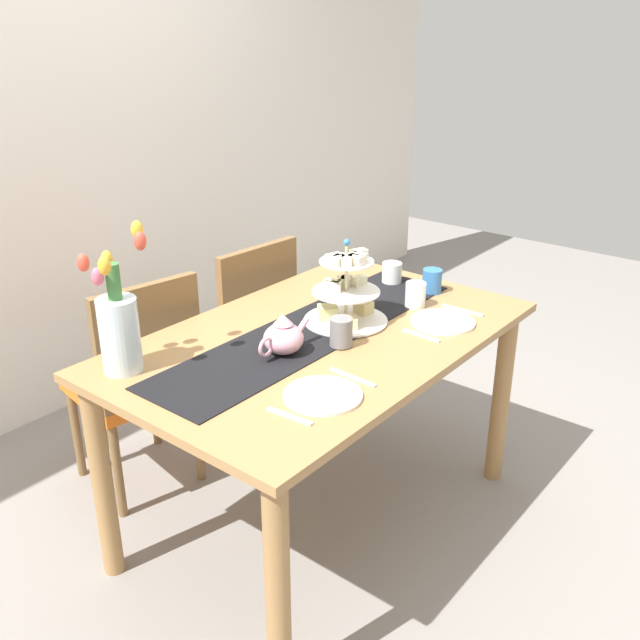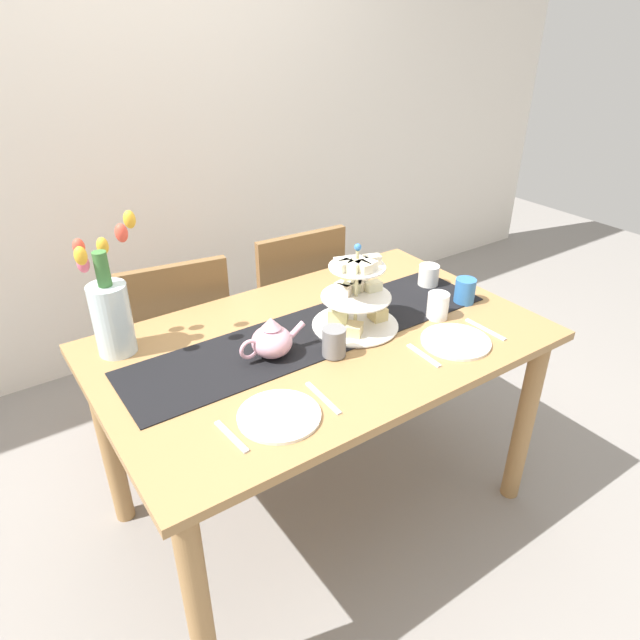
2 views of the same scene
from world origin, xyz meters
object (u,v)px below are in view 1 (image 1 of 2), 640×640
object	(u,v)px
chair_left	(139,376)
tiered_cake_stand	(346,293)
fork_left	(290,416)
mug_orange	(432,281)
mug_white_text	(415,295)
chair_right	(243,329)
tulip_vase	(119,324)
dinner_plate_right	(443,322)
teapot	(283,337)
dinner_plate_left	(323,395)
knife_right	(462,310)
cream_jug	(392,273)
dining_table	(321,365)
knife_left	(353,377)
fork_right	(421,335)
mug_grey	(341,332)

from	to	relation	value
chair_left	tiered_cake_stand	xyz separation A→B (m)	(0.41, -0.69, 0.39)
fork_left	mug_orange	size ratio (longest dim) A/B	1.58
mug_white_text	chair_right	bearing A→B (deg)	98.65
tiered_cake_stand	tulip_vase	bearing A→B (deg)	157.07
tiered_cake_stand	dinner_plate_right	xyz separation A→B (m)	(0.21, -0.28, -0.11)
teapot	dinner_plate_right	distance (m)	0.61
dinner_plate_left	knife_right	xyz separation A→B (m)	(0.83, 0.00, -0.00)
cream_jug	mug_orange	bearing A→B (deg)	-87.86
knife_right	chair_left	bearing A→B (deg)	128.48
dining_table	chair_left	size ratio (longest dim) A/B	1.62
cream_jug	knife_right	size ratio (longest dim) A/B	0.50
knife_left	dining_table	bearing A→B (deg)	55.50
fork_right	teapot	bearing A→B (deg)	145.33
dinner_plate_right	knife_right	distance (m)	0.15
dinner_plate_left	knife_left	bearing A→B (deg)	0.00
dining_table	tulip_vase	distance (m)	0.72
chair_right	knife_left	xyz separation A→B (m)	(-0.49, -0.96, 0.28)
knife_left	knife_right	size ratio (longest dim) A/B	1.00
knife_right	chair_right	bearing A→B (deg)	101.49
dinner_plate_left	knife_left	size ratio (longest dim) A/B	1.35
dining_table	cream_jug	distance (m)	0.61
dinner_plate_right	mug_orange	bearing A→B (deg)	38.17
cream_jug	dining_table	bearing A→B (deg)	-170.47
dining_table	knife_right	bearing A→B (deg)	-29.13
fork_right	tiered_cake_stand	bearing A→B (deg)	102.93
chair_left	teapot	xyz separation A→B (m)	(0.08, -0.69, 0.33)
chair_right	mug_orange	distance (m)	0.89
dinner_plate_left	mug_grey	bearing A→B (deg)	28.65
chair_left	knife_left	size ratio (longest dim) A/B	5.35
fork_left	mug_orange	distance (m)	1.08
tiered_cake_stand	knife_left	bearing A→B (deg)	-139.89
chair_left	knife_left	world-z (taller)	chair_left
dinner_plate_left	knife_right	world-z (taller)	dinner_plate_left
knife_left	chair_right	bearing A→B (deg)	63.16
knife_left	mug_grey	xyz separation A→B (m)	(0.16, 0.17, 0.05)
chair_left	cream_jug	distance (m)	1.08
chair_right	teapot	world-z (taller)	teapot
cream_jug	dinner_plate_left	xyz separation A→B (m)	(-0.92, -0.37, -0.04)
dining_table	knife_right	xyz separation A→B (m)	(0.49, -0.27, 0.12)
cream_jug	knife_right	world-z (taller)	cream_jug
cream_jug	knife_right	distance (m)	0.38
tulip_vase	knife_left	distance (m)	0.72
chair_right	knife_right	world-z (taller)	chair_right
dinner_plate_left	chair_right	bearing A→B (deg)	56.70
chair_right	cream_jug	size ratio (longest dim) A/B	10.71
fork_right	mug_grey	world-z (taller)	mug_grey
dining_table	mug_orange	xyz separation A→B (m)	(0.59, -0.09, 0.17)
fork_left	cream_jug	bearing A→B (deg)	19.36
teapot	knife_right	world-z (taller)	teapot
tulip_vase	dinner_plate_left	world-z (taller)	tulip_vase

